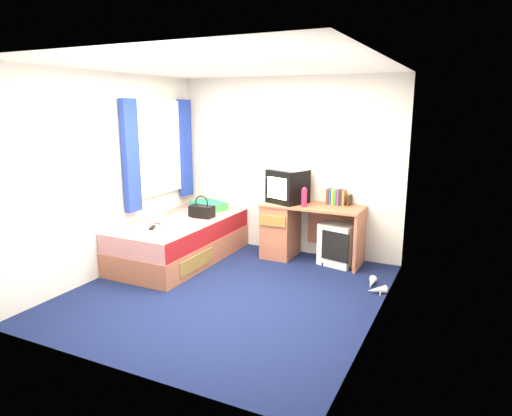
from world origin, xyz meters
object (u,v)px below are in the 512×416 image
at_px(vcr, 288,167).
at_px(white_heels, 374,286).
at_px(picture_frame, 350,200).
at_px(handbag, 202,211).
at_px(aerosol_can, 304,197).
at_px(pillow, 209,206).
at_px(crt_tv, 288,186).
at_px(colour_swatch_fan, 157,228).
at_px(magazine, 172,217).
at_px(bed, 181,240).
at_px(pink_water_bottle, 304,198).
at_px(storage_cube, 340,243).
at_px(towel, 176,222).
at_px(desk, 293,228).
at_px(water_bottle, 161,221).
at_px(remote_control, 153,228).

distance_m(vcr, white_heels, 1.90).
bearing_deg(picture_frame, handbag, -153.40).
bearing_deg(aerosol_can, pillow, -177.30).
bearing_deg(white_heels, aerosol_can, 147.33).
bearing_deg(aerosol_can, crt_tv, -166.46).
bearing_deg(colour_swatch_fan, magazine, 106.99).
bearing_deg(pillow, bed, -89.51).
relative_size(pink_water_bottle, white_heels, 0.53).
bearing_deg(storage_cube, vcr, -165.79).
bearing_deg(pillow, pink_water_bottle, -4.86).
bearing_deg(towel, bed, 115.02).
bearing_deg(desk, picture_frame, 14.11).
bearing_deg(water_bottle, picture_frame, 29.06).
distance_m(handbag, white_heels, 2.45).
bearing_deg(handbag, remote_control, -109.80).
bearing_deg(pink_water_bottle, water_bottle, -152.03).
bearing_deg(crt_tv, pillow, -158.02).
bearing_deg(desk, water_bottle, -144.67).
distance_m(desk, aerosol_can, 0.45).
relative_size(vcr, pink_water_bottle, 2.00).
xyz_separation_m(bed, storage_cube, (1.95, 0.76, 0.00)).
relative_size(towel, remote_control, 2.02).
bearing_deg(water_bottle, remote_control, -80.45).
distance_m(crt_tv, picture_frame, 0.83).
bearing_deg(aerosol_can, water_bottle, -145.66).
height_order(aerosol_can, towel, aerosol_can).
bearing_deg(remote_control, colour_swatch_fan, 3.18).
bearing_deg(storage_cube, towel, -138.08).
height_order(desk, aerosol_can, aerosol_can).
bearing_deg(aerosol_can, magazine, -156.48).
bearing_deg(white_heels, water_bottle, -172.67).
distance_m(desk, colour_swatch_fan, 1.79).
relative_size(magazine, white_heels, 0.66).
height_order(aerosol_can, white_heels, aerosol_can).
bearing_deg(remote_control, towel, 27.23).
bearing_deg(colour_swatch_fan, vcr, 44.27).
xyz_separation_m(desk, pink_water_bottle, (0.20, -0.14, 0.46)).
bearing_deg(vcr, pink_water_bottle, -6.77).
distance_m(crt_tv, vcr, 0.26).
bearing_deg(handbag, picture_frame, 17.19).
distance_m(handbag, colour_swatch_fan, 0.76).
height_order(picture_frame, aerosol_can, aerosol_can).
xyz_separation_m(water_bottle, white_heels, (2.65, 0.34, -0.54)).
bearing_deg(remote_control, storage_cube, 7.93).
relative_size(pillow, picture_frame, 3.64).
relative_size(storage_cube, water_bottle, 2.72).
relative_size(colour_swatch_fan, white_heels, 0.52).
xyz_separation_m(vcr, handbag, (-1.05, -0.48, -0.60)).
bearing_deg(towel, pillow, 97.39).
relative_size(crt_tv, vcr, 1.25).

